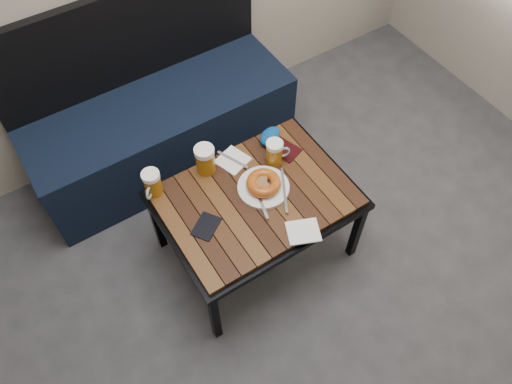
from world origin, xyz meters
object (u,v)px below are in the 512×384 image
beer_mug_right (275,152)px  knit_pouch (270,136)px  bench (160,124)px  beer_mug_centre (205,159)px  plate_pie (261,187)px  passport_burgundy (284,149)px  beer_mug_left (152,183)px  plate_bagel (264,185)px  passport_navy (206,226)px  cafe_table (256,201)px

beer_mug_right → knit_pouch: beer_mug_right is taller
bench → beer_mug_centre: bearing=-90.3°
plate_pie → passport_burgundy: plate_pie is taller
beer_mug_left → knit_pouch: size_ratio=1.03×
plate_bagel → knit_pouch: 0.28m
beer_mug_left → beer_mug_right: size_ratio=1.03×
bench → passport_navy: bearing=-100.8°
knit_pouch → bench: bearing=120.9°
beer_mug_left → beer_mug_right: bearing=120.8°
beer_mug_right → passport_navy: 0.46m
passport_navy → passport_burgundy: 0.54m
plate_pie → plate_bagel: bearing=-13.1°
plate_pie → passport_burgundy: bearing=31.4°
passport_burgundy → plate_pie: bearing=-167.5°
bench → knit_pouch: (0.33, -0.56, 0.23)m
knit_pouch → beer_mug_left: bearing=177.6°
plate_pie → passport_navy: bearing=-172.7°
beer_mug_centre → passport_navy: (-0.15, -0.26, -0.07)m
cafe_table → plate_bagel: size_ratio=2.92×
beer_mug_right → passport_burgundy: bearing=42.3°
beer_mug_left → passport_navy: size_ratio=1.03×
passport_navy → plate_bagel: bearing=62.3°
beer_mug_left → passport_navy: bearing=65.5°
bench → cafe_table: (0.11, -0.79, 0.16)m
knit_pouch → passport_burgundy: bearing=-75.3°
passport_burgundy → knit_pouch: (-0.02, 0.08, 0.02)m
beer_mug_left → knit_pouch: beer_mug_left is taller
beer_mug_right → beer_mug_left: bearing=-174.6°
plate_pie → passport_navy: plate_pie is taller
beer_mug_centre → knit_pouch: size_ratio=1.16×
beer_mug_centre → beer_mug_right: beer_mug_centre is taller
beer_mug_left → cafe_table: bearing=99.8°
beer_mug_left → beer_mug_centre: bearing=132.0°
beer_mug_left → passport_burgundy: (0.61, -0.11, -0.06)m
cafe_table → beer_mug_left: 0.46m
plate_pie → knit_pouch: size_ratio=1.45×
beer_mug_centre → passport_navy: size_ratio=1.17×
plate_pie → passport_navy: (-0.30, -0.04, -0.02)m
plate_bagel → bench: bearing=101.3°
plate_pie → plate_bagel: 0.01m
beer_mug_centre → passport_burgundy: (0.36, -0.09, -0.07)m
beer_mug_right → plate_bagel: size_ratio=0.43×
passport_navy → bench: bearing=135.2°
bench → beer_mug_right: (0.28, -0.67, 0.26)m
cafe_table → plate_pie: size_ratio=4.67×
plate_bagel → knit_pouch: (0.18, 0.22, 0.00)m
passport_burgundy → knit_pouch: size_ratio=1.14×
beer_mug_right → passport_navy: size_ratio=1.01×
cafe_table → passport_navy: passport_navy is taller
passport_navy → beer_mug_left: bearing=166.1°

